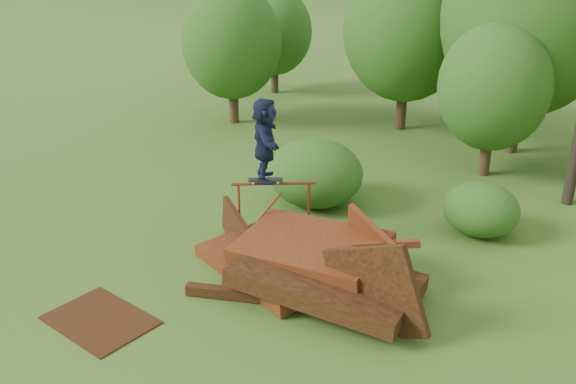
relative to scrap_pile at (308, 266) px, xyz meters
The scene contains 13 objects.
ground 1.49m from the scrap_pile, 93.31° to the right, with size 240.00×240.00×0.00m, color #2D5116.
scrap_pile is the anchor object (origin of this frame).
grind_rail 2.04m from the scrap_pile, 145.96° to the left, with size 1.50×1.17×1.47m.
skateboard 2.30m from the scrap_pile, 150.75° to the left, with size 0.71×0.61×0.08m.
skater 2.85m from the scrap_pile, 150.75° to the left, with size 1.67×0.53×1.80m, color #141B34.
flat_plate 4.05m from the scrap_pile, 127.26° to the right, with size 1.90×1.36×0.03m, color #331A0B.
tree_0 11.67m from the scrap_pile, 136.35° to the left, with size 3.43×3.43×4.84m.
tree_1 11.39m from the scrap_pile, 105.89° to the left, with size 4.20×4.20×5.84m.
tree_2 8.23m from the scrap_pile, 83.82° to the left, with size 3.04×3.04×4.29m.
tree_3 11.04m from the scrap_pile, 85.01° to the left, with size 5.13×5.13×7.11m.
tree_6 15.68m from the scrap_pile, 128.08° to the left, with size 3.08×3.08×4.31m.
shrub_left 3.99m from the scrap_pile, 120.49° to the left, with size 2.46×2.27×1.71m, color #194713.
shrub_right 4.61m from the scrap_pile, 63.96° to the left, with size 1.75×1.61×1.24m, color #194713.
Camera 1 is at (6.03, -7.92, 6.72)m, focal length 40.00 mm.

